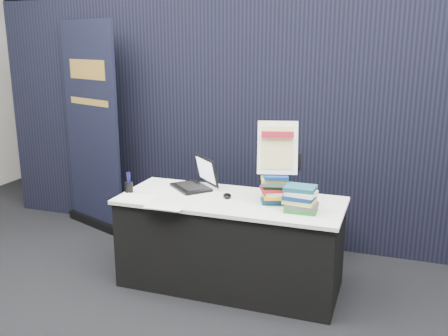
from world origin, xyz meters
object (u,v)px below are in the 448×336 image
Objects in this scene: display_table at (230,242)px; laptop at (193,180)px; pullup_banner at (92,139)px; info_sign at (277,148)px; book_stack_short at (301,199)px; stacking_chair at (309,200)px; book_stack_tall at (275,189)px.

laptop reaches higher than display_table.
info_sign is at bearing 2.64° from pullup_banner.
pullup_banner is (-2.17, 0.75, -0.21)m from info_sign.
book_stack_short is (0.59, -0.11, 0.47)m from display_table.
info_sign reaches higher than display_table.
display_table is at bearing 15.56° from laptop.
stacking_chair is (2.29, 0.10, -0.45)m from pullup_banner.
pullup_banner is at bearing 160.24° from book_stack_tall.
pullup_banner is at bearing 145.76° from info_sign.
laptop is at bearing 162.30° from book_stack_short.
info_sign is at bearing 145.10° from book_stack_short.
book_stack_short reaches higher than display_table.
book_stack_tall is 0.99× the size of book_stack_short.
book_stack_tall is at bearing 1.93° from pullup_banner.
book_stack_tall reaches higher than stacking_chair.
pullup_banner is (-2.17, 0.78, 0.10)m from book_stack_tall.
book_stack_short reaches higher than stacking_chair.
info_sign is at bearing 6.58° from display_table.
laptop is 1.05m from book_stack_short.
pullup_banner reaches higher than book_stack_tall.
laptop reaches higher than stacking_chair.
laptop is 2.05× the size of book_stack_tall.
laptop is 0.22× the size of pullup_banner.
book_stack_tall is 0.25× the size of stacking_chair.
info_sign is (0.36, 0.04, 0.81)m from display_table.
laptop is 1.52m from pullup_banner.
info_sign reaches higher than book_stack_short.
info_sign is at bearing -112.08° from stacking_chair.
laptop is 2.04× the size of book_stack_short.
book_stack_tall is at bearing -105.20° from info_sign.
laptop is at bearing -1.08° from pullup_banner.
book_stack_tall is 0.55× the size of info_sign.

